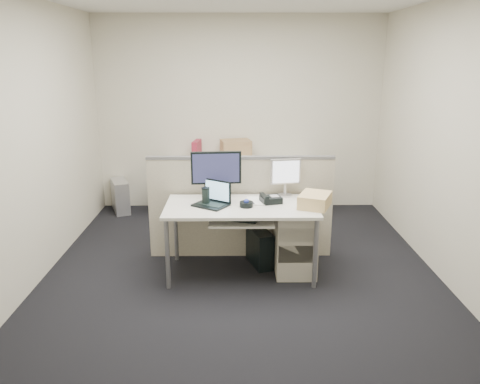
{
  "coord_description": "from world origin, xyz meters",
  "views": [
    {
      "loc": [
        -0.06,
        -4.4,
        2.16
      ],
      "look_at": [
        -0.01,
        0.15,
        0.82
      ],
      "focal_mm": 35.0,
      "sensor_mm": 36.0,
      "label": 1
    }
  ],
  "objects_px": {
    "monitor_main": "(216,176)",
    "desk_phone": "(271,200)",
    "desk": "(241,211)",
    "laptop": "(211,194)"
  },
  "relations": [
    {
      "from": "laptop",
      "to": "monitor_main",
      "type": "bearing_deg",
      "value": 109.35
    },
    {
      "from": "desk_phone",
      "to": "laptop",
      "type": "bearing_deg",
      "value": 174.33
    },
    {
      "from": "desk",
      "to": "laptop",
      "type": "xyz_separation_m",
      "value": [
        -0.3,
        -0.02,
        0.18
      ]
    },
    {
      "from": "monitor_main",
      "to": "desk_phone",
      "type": "distance_m",
      "value": 0.6
    },
    {
      "from": "monitor_main",
      "to": "desk_phone",
      "type": "relative_size",
      "value": 2.54
    },
    {
      "from": "desk",
      "to": "desk_phone",
      "type": "distance_m",
      "value": 0.33
    },
    {
      "from": "desk",
      "to": "desk_phone",
      "type": "xyz_separation_m",
      "value": [
        0.3,
        0.08,
        0.1
      ]
    },
    {
      "from": "monitor_main",
      "to": "desk",
      "type": "bearing_deg",
      "value": -40.71
    },
    {
      "from": "desk",
      "to": "monitor_main",
      "type": "distance_m",
      "value": 0.44
    },
    {
      "from": "desk",
      "to": "laptop",
      "type": "distance_m",
      "value": 0.35
    }
  ]
}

